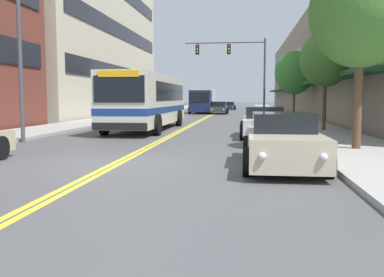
# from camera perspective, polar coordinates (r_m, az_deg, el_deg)

# --- Properties ---
(ground_plane) EXTENTS (240.00, 240.00, 0.00)m
(ground_plane) POSITION_cam_1_polar(r_m,az_deg,el_deg) (48.24, 2.97, 3.36)
(ground_plane) COLOR #4C4C4F
(sidewalk_left) EXTENTS (3.23, 106.00, 0.13)m
(sidewalk_left) POSITION_cam_1_polar(r_m,az_deg,el_deg) (49.25, -5.33, 3.46)
(sidewalk_left) COLOR #9E9B96
(sidewalk_left) RESTS_ON ground_plane
(sidewalk_right) EXTENTS (3.23, 106.00, 0.13)m
(sidewalk_right) POSITION_cam_1_polar(r_m,az_deg,el_deg) (48.27, 11.44, 3.34)
(sidewalk_right) COLOR #9E9B96
(sidewalk_right) RESTS_ON ground_plane
(centre_line) EXTENTS (0.34, 106.00, 0.01)m
(centre_line) POSITION_cam_1_polar(r_m,az_deg,el_deg) (48.24, 2.97, 3.36)
(centre_line) COLOR yellow
(centre_line) RESTS_ON ground_plane
(storefront_row_right) EXTENTS (9.10, 68.00, 9.89)m
(storefront_row_right) POSITION_cam_1_polar(r_m,az_deg,el_deg) (49.14, 18.45, 8.89)
(storefront_row_right) COLOR gray
(storefront_row_right) RESTS_ON ground_plane
(city_bus) EXTENTS (2.84, 11.03, 2.96)m
(city_bus) POSITION_cam_1_polar(r_m,az_deg,el_deg) (23.94, -5.85, 5.24)
(city_bus) COLOR silver
(city_bus) RESTS_ON ground_plane
(car_charcoal_parked_left_near) EXTENTS (2.03, 4.58, 1.22)m
(car_charcoal_parked_left_near) POSITION_cam_1_polar(r_m,az_deg,el_deg) (35.31, -5.82, 3.49)
(car_charcoal_parked_left_near) COLOR #232328
(car_charcoal_parked_left_near) RESTS_ON ground_plane
(car_black_parked_left_far) EXTENTS (1.98, 4.67, 1.24)m
(car_black_parked_left_far) POSITION_cam_1_polar(r_m,az_deg,el_deg) (42.23, -3.70, 3.85)
(car_black_parked_left_far) COLOR black
(car_black_parked_left_far) RESTS_ON ground_plane
(car_champagne_parked_right_foreground) EXTENTS (1.99, 4.79, 1.37)m
(car_champagne_parked_right_foreground) POSITION_cam_1_polar(r_m,az_deg,el_deg) (11.15, 11.96, -0.40)
(car_champagne_parked_right_foreground) COLOR beige
(car_champagne_parked_right_foreground) RESTS_ON ground_plane
(car_white_parked_right_mid) EXTENTS (2.12, 4.51, 1.36)m
(car_white_parked_right_mid) POSITION_cam_1_polar(r_m,az_deg,el_deg) (19.40, 9.57, 2.05)
(car_white_parked_right_mid) COLOR white
(car_white_parked_right_mid) RESTS_ON ground_plane
(car_navy_moving_lead) EXTENTS (2.12, 4.54, 1.17)m
(car_navy_moving_lead) POSITION_cam_1_polar(r_m,az_deg,el_deg) (63.69, 4.90, 4.35)
(car_navy_moving_lead) COLOR #19234C
(car_navy_moving_lead) RESTS_ON ground_plane
(car_dark_grey_moving_second) EXTENTS (2.03, 4.87, 1.34)m
(car_dark_grey_moving_second) POSITION_cam_1_polar(r_m,az_deg,el_deg) (47.37, 3.62, 4.07)
(car_dark_grey_moving_second) COLOR #38383D
(car_dark_grey_moving_second) RESTS_ON ground_plane
(box_truck) EXTENTS (2.64, 7.83, 2.91)m
(box_truck) POSITION_cam_1_polar(r_m,az_deg,el_deg) (49.32, 1.48, 5.17)
(box_truck) COLOR #19234C
(box_truck) RESTS_ON ground_plane
(traffic_signal_mast) EXTENTS (7.47, 0.38, 7.22)m
(traffic_signal_mast) POSITION_cam_1_polar(r_m,az_deg,el_deg) (40.69, 6.17, 10.25)
(traffic_signal_mast) COLOR #47474C
(traffic_signal_mast) RESTS_ON ground_plane
(street_lamp_left_near) EXTENTS (1.95, 0.28, 7.70)m
(street_lamp_left_near) POSITION_cam_1_polar(r_m,az_deg,el_deg) (18.20, -21.36, 13.92)
(street_lamp_left_near) COLOR #47474C
(street_lamp_left_near) RESTS_ON ground_plane
(street_tree_right_near) EXTENTS (3.21, 3.21, 6.09)m
(street_tree_right_near) POSITION_cam_1_polar(r_m,az_deg,el_deg) (14.91, 21.61, 15.46)
(street_tree_right_near) COLOR brown
(street_tree_right_near) RESTS_ON sidewalk_right
(street_tree_right_mid) EXTENTS (2.56, 2.56, 5.00)m
(street_tree_right_mid) POSITION_cam_1_polar(r_m,az_deg,el_deg) (22.86, 17.38, 10.10)
(street_tree_right_mid) COLOR brown
(street_tree_right_mid) RESTS_ON sidewalk_right
(street_tree_right_far) EXTENTS (3.20, 3.20, 5.41)m
(street_tree_right_far) POSITION_cam_1_polar(r_m,az_deg,el_deg) (36.13, 13.52, 8.52)
(street_tree_right_far) COLOR brown
(street_tree_right_far) RESTS_ON sidewalk_right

